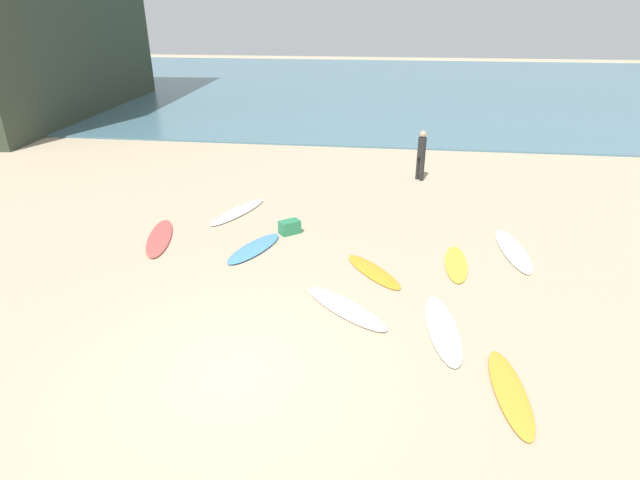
{
  "coord_description": "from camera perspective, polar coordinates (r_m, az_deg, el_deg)",
  "views": [
    {
      "loc": [
        2.33,
        -6.43,
        5.5
      ],
      "look_at": [
        0.81,
        4.75,
        0.3
      ],
      "focal_mm": 28.3,
      "sensor_mm": 36.0,
      "label": 1
    }
  ],
  "objects": [
    {
      "name": "ground_plane",
      "position": [
        8.78,
        -9.79,
        -14.5
      ],
      "size": [
        120.0,
        120.0,
        0.0
      ],
      "primitive_type": "plane",
      "color": "tan"
    },
    {
      "name": "ocean_water",
      "position": [
        41.94,
        4.69,
        17.19
      ],
      "size": [
        120.0,
        40.0,
        0.08
      ],
      "primitive_type": "cube",
      "color": "slate",
      "rests_on": "ground_plane"
    },
    {
      "name": "surfboard_0",
      "position": [
        11.6,
        6.03,
        -3.54
      ],
      "size": [
        1.57,
        1.83,
        0.06
      ],
      "primitive_type": "ellipsoid",
      "rotation": [
        0.0,
        0.0,
        0.66
      ],
      "color": "orange",
      "rests_on": "ground_plane"
    },
    {
      "name": "surfboard_1",
      "position": [
        13.41,
        21.01,
        -1.09
      ],
      "size": [
        0.76,
        2.57,
        0.07
      ],
      "primitive_type": "ellipsoid",
      "rotation": [
        0.0,
        0.0,
        3.21
      ],
      "color": "#F2EEC7",
      "rests_on": "ground_plane"
    },
    {
      "name": "surfboard_2",
      "position": [
        9.85,
        13.7,
        -9.71
      ],
      "size": [
        0.78,
        2.35,
        0.09
      ],
      "primitive_type": "ellipsoid",
      "rotation": [
        0.0,
        0.0,
        0.09
      ],
      "color": "white",
      "rests_on": "ground_plane"
    },
    {
      "name": "surfboard_3",
      "position": [
        12.29,
        15.13,
        -2.61
      ],
      "size": [
        0.62,
        1.94,
        0.07
      ],
      "primitive_type": "ellipsoid",
      "rotation": [
        0.0,
        0.0,
        3.08
      ],
      "color": "yellow",
      "rests_on": "ground_plane"
    },
    {
      "name": "surfboard_4",
      "position": [
        12.7,
        -7.46,
        -0.93
      ],
      "size": [
        1.29,
        2.08,
        0.09
      ],
      "primitive_type": "ellipsoid",
      "rotation": [
        0.0,
        0.0,
        -0.38
      ],
      "color": "#4B8FD8",
      "rests_on": "ground_plane"
    },
    {
      "name": "surfboard_5",
      "position": [
        10.2,
        2.88,
        -7.66
      ],
      "size": [
        2.02,
        1.85,
        0.09
      ],
      "primitive_type": "ellipsoid",
      "rotation": [
        0.0,
        0.0,
        4.0
      ],
      "color": "silver",
      "rests_on": "ground_plane"
    },
    {
      "name": "surfboard_6",
      "position": [
        13.84,
        -17.68,
        0.26
      ],
      "size": [
        1.24,
        2.5,
        0.08
      ],
      "primitive_type": "ellipsoid",
      "rotation": [
        0.0,
        0.0,
        0.28
      ],
      "color": "#E4524C",
      "rests_on": "ground_plane"
    },
    {
      "name": "surfboard_7",
      "position": [
        15.09,
        -9.27,
        3.18
      ],
      "size": [
        1.39,
        2.47,
        0.08
      ],
      "primitive_type": "ellipsoid",
      "rotation": [
        0.0,
        0.0,
        2.77
      ],
      "color": "white",
      "rests_on": "ground_plane"
    },
    {
      "name": "surfboard_8",
      "position": [
        8.77,
        20.68,
        -15.74
      ],
      "size": [
        0.6,
        2.08,
        0.08
      ],
      "primitive_type": "ellipsoid",
      "rotation": [
        0.0,
        0.0,
        0.05
      ],
      "color": "orange",
      "rests_on": "ground_plane"
    },
    {
      "name": "beachgoer_near",
      "position": [
        17.96,
        11.39,
        9.63
      ],
      "size": [
        0.4,
        0.4,
        1.73
      ],
      "rotation": [
        0.0,
        0.0,
        5.46
      ],
      "color": "black",
      "rests_on": "ground_plane"
    },
    {
      "name": "beach_cooler",
      "position": [
        13.49,
        -3.45,
        1.46
      ],
      "size": [
        0.61,
        0.59,
        0.36
      ],
      "primitive_type": "cube",
      "rotation": [
        0.0,
        0.0,
        3.83
      ],
      "color": "#287F51",
      "rests_on": "ground_plane"
    }
  ]
}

